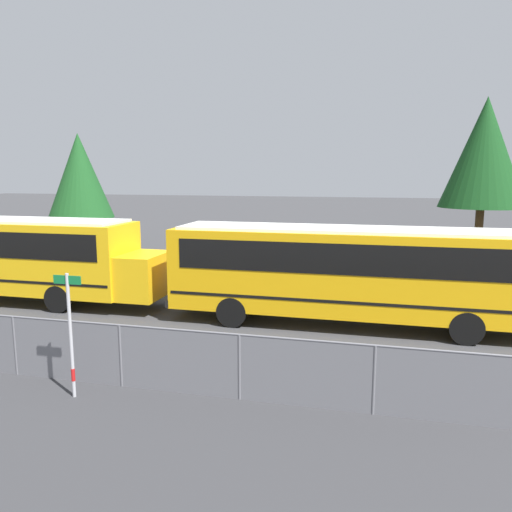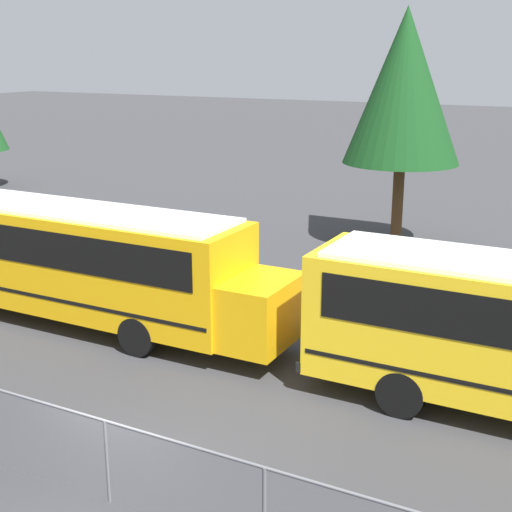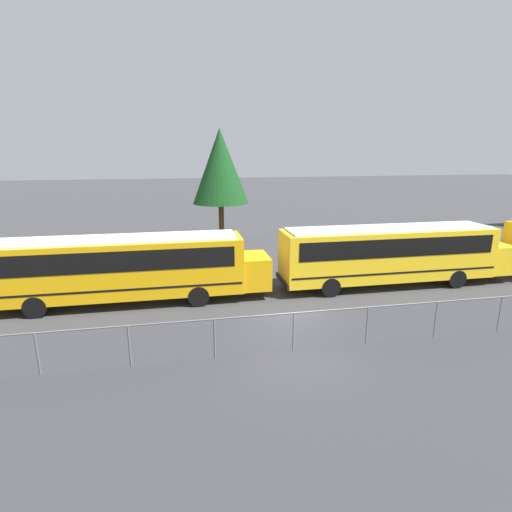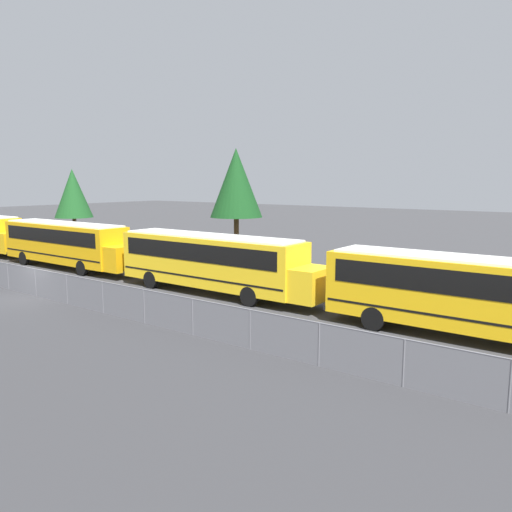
{
  "view_description": "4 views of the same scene",
  "coord_description": "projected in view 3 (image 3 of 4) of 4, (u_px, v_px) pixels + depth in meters",
  "views": [
    {
      "loc": [
        -6.08,
        -10.5,
        5.21
      ],
      "look_at": [
        -10.35,
        6.73,
        2.25
      ],
      "focal_mm": 35.0,
      "sensor_mm": 36.0,
      "label": 1
    },
    {
      "loc": [
        7.25,
        -8.34,
        7.55
      ],
      "look_at": [
        -0.92,
        7.23,
        2.5
      ],
      "focal_mm": 50.0,
      "sensor_mm": 36.0,
      "label": 2
    },
    {
      "loc": [
        -4.06,
        -13.49,
        7.53
      ],
      "look_at": [
        -0.06,
        7.32,
        1.89
      ],
      "focal_mm": 28.0,
      "sensor_mm": 36.0,
      "label": 3
    },
    {
      "loc": [
        26.3,
        -14.8,
        6.45
      ],
      "look_at": [
        10.53,
        6.63,
        2.44
      ],
      "focal_mm": 35.0,
      "sensor_mm": 36.0,
      "label": 4
    }
  ],
  "objects": [
    {
      "name": "school_bus_4",
      "position": [
        393.0,
        251.0,
        22.46
      ],
      "size": [
        13.64,
        2.52,
        3.39
      ],
      "color": "yellow",
      "rests_on": "ground_plane"
    },
    {
      "name": "ground_plane",
      "position": [
        293.0,
        350.0,
        15.48
      ],
      "size": [
        200.0,
        200.0,
        0.0
      ],
      "primitive_type": "plane",
      "color": "#38383A"
    },
    {
      "name": "tree_0",
      "position": [
        220.0,
        167.0,
        31.79
      ],
      "size": [
        4.53,
        4.53,
        9.23
      ],
      "color": "#51381E",
      "rests_on": "ground_plane"
    },
    {
      "name": "school_bus_3",
      "position": [
        126.0,
        265.0,
        19.8
      ],
      "size": [
        13.64,
        2.52,
        3.39
      ],
      "color": "#EDA80F",
      "rests_on": "ground_plane"
    },
    {
      "name": "fence",
      "position": [
        293.0,
        331.0,
        15.27
      ],
      "size": [
        127.08,
        0.07,
        1.59
      ],
      "color": "#9EA0A5",
      "rests_on": "ground_plane"
    },
    {
      "name": "road_strip",
      "position": [
        361.0,
        467.0,
        9.79
      ],
      "size": [
        161.01,
        12.0,
        0.01
      ],
      "color": "#333335",
      "rests_on": "ground_plane"
    }
  ]
}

